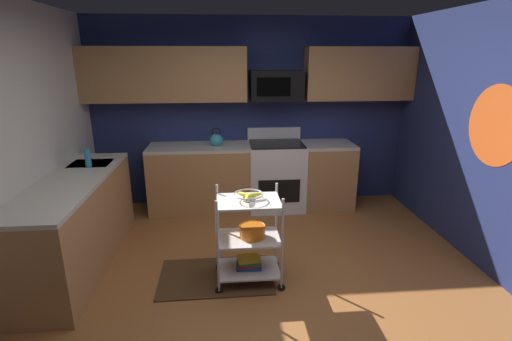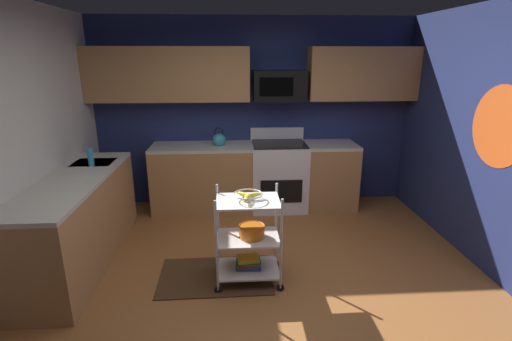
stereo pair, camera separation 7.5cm
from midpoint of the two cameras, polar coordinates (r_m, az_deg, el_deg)
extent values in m
cube|color=#995B2D|center=(3.60, 2.59, -18.85)|extent=(4.40, 4.80, 0.04)
cube|color=navy|center=(5.39, 0.03, 8.67)|extent=(4.52, 0.06, 2.60)
cylinder|color=#E5591E|center=(4.24, 33.39, 5.55)|extent=(0.00, 0.78, 0.78)
cube|color=#B27F4C|center=(5.27, 0.25, -1.15)|extent=(2.82, 0.60, 0.88)
cube|color=beige|center=(5.15, 0.26, 3.71)|extent=(2.82, 0.60, 0.04)
cube|color=#B27F4C|center=(4.30, -24.80, -7.20)|extent=(0.60, 2.10, 0.88)
cube|color=beige|center=(4.14, -25.59, -1.37)|extent=(0.60, 2.10, 0.04)
cube|color=#B7BABC|center=(4.70, -22.89, 0.25)|extent=(0.44, 0.36, 0.16)
cube|color=white|center=(5.30, 3.86, -0.87)|extent=(0.76, 0.64, 0.92)
cube|color=black|center=(5.03, 4.30, -3.21)|extent=(0.56, 0.01, 0.32)
cube|color=white|center=(5.44, 3.59, 5.59)|extent=(0.76, 0.06, 0.18)
cube|color=black|center=(5.17, 3.96, 4.08)|extent=(0.72, 0.60, 0.02)
cube|color=#B27F4C|center=(5.20, -12.79, 14.03)|extent=(2.13, 0.33, 0.70)
cube|color=#B27F4C|center=(5.44, 16.25, 13.90)|extent=(1.47, 0.33, 0.70)
cube|color=black|center=(5.16, 3.98, 12.71)|extent=(0.70, 0.38, 0.40)
cube|color=black|center=(4.96, 3.57, 12.54)|extent=(0.44, 0.01, 0.24)
cylinder|color=silver|center=(3.39, -5.35, -11.48)|extent=(0.02, 0.02, 0.88)
cylinder|color=black|center=(3.62, -5.15, -17.60)|extent=(0.07, 0.02, 0.07)
cylinder|color=silver|center=(3.42, 4.50, -11.21)|extent=(0.02, 0.02, 0.88)
cylinder|color=black|center=(3.65, 4.34, -17.30)|extent=(0.07, 0.02, 0.07)
cylinder|color=silver|center=(3.76, -5.18, -8.48)|extent=(0.02, 0.02, 0.88)
cylinder|color=black|center=(3.97, -5.01, -14.22)|extent=(0.07, 0.02, 0.07)
cylinder|color=silver|center=(3.78, 3.64, -8.26)|extent=(0.02, 0.02, 0.88)
cylinder|color=black|center=(3.99, 3.52, -13.98)|extent=(0.07, 0.02, 0.07)
cube|color=silver|center=(3.75, -0.57, -14.65)|extent=(0.58, 0.41, 0.02)
cube|color=silver|center=(3.59, -0.59, -10.17)|extent=(0.58, 0.41, 0.02)
cube|color=silver|center=(3.43, -0.60, -4.68)|extent=(0.58, 0.41, 0.02)
torus|color=silver|center=(3.41, -0.61, -3.60)|extent=(0.27, 0.27, 0.01)
cylinder|color=silver|center=(3.43, -0.60, -4.38)|extent=(0.12, 0.12, 0.02)
ellipsoid|color=yellow|center=(3.43, 0.18, -3.73)|extent=(0.17, 0.09, 0.04)
ellipsoid|color=yellow|center=(3.44, -1.25, -3.65)|extent=(0.15, 0.14, 0.04)
ellipsoid|color=yellow|center=(3.37, -0.75, -4.14)|extent=(0.08, 0.17, 0.04)
cylinder|color=orange|center=(3.56, -0.02, -9.25)|extent=(0.24, 0.24, 0.11)
torus|color=orange|center=(3.54, -0.02, -8.47)|extent=(0.25, 0.25, 0.01)
cube|color=#1E4C8C|center=(3.74, -0.57, -14.30)|extent=(0.25, 0.15, 0.04)
cube|color=#B22626|center=(3.72, -0.57, -13.92)|extent=(0.23, 0.17, 0.02)
cube|color=#26723F|center=(3.71, -0.57, -13.61)|extent=(0.23, 0.16, 0.02)
cube|color=gold|center=(3.69, -0.57, -13.21)|extent=(0.22, 0.16, 0.04)
sphere|color=teal|center=(5.12, -5.22, 4.62)|extent=(0.18, 0.18, 0.18)
sphere|color=black|center=(5.10, -5.24, 5.57)|extent=(0.03, 0.03, 0.03)
cone|color=teal|center=(5.11, -4.31, 4.84)|extent=(0.09, 0.04, 0.06)
torus|color=black|center=(5.10, -5.25, 5.85)|extent=(0.12, 0.01, 0.12)
cylinder|color=#2D8CBF|center=(4.51, -23.38, 1.91)|extent=(0.06, 0.06, 0.20)
cube|color=#472D19|center=(3.87, -5.57, -15.64)|extent=(1.11, 0.71, 0.01)
camera|label=1|loc=(0.04, -89.39, 0.19)|focal=26.36mm
camera|label=2|loc=(0.04, 90.61, -0.19)|focal=26.36mm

